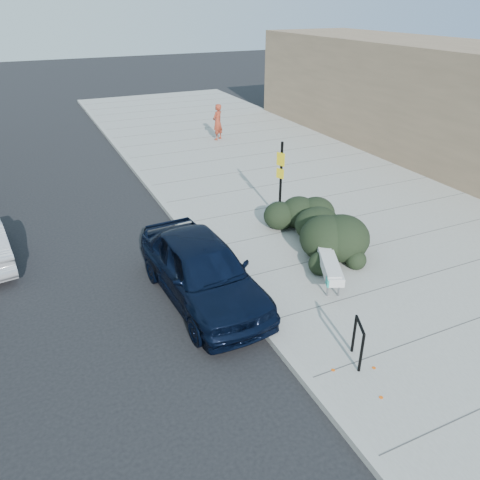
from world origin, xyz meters
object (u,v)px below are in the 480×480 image
Objects in this scene: bench at (329,262)px; sign_post at (281,177)px; bike_rack at (358,339)px; pedestrian at (218,122)px; sedan_navy at (202,270)px.

sign_post is at bearing 104.11° from bench.
pedestrian is at bearing 100.27° from bike_rack.
pedestrian is at bearing 54.43° from sign_post.
sign_post is 1.44× the size of pedestrian.
sign_post is 10.54m from pedestrian.
sedan_navy is at bearing -165.99° from sign_post.
bike_rack is at bearing -131.00° from sign_post.
sedan_navy is at bearing 141.53° from bike_rack.
pedestrian is at bearing 103.72° from bench.
pedestrian is (2.74, 14.33, 0.42)m from bench.
sign_post is at bearing 97.05° from bike_rack.
sign_post is at bearing 35.17° from sedan_navy.
bike_rack is 7.30m from sign_post.
bench is 3.23m from bike_rack.
bench is 0.79× the size of sign_post.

